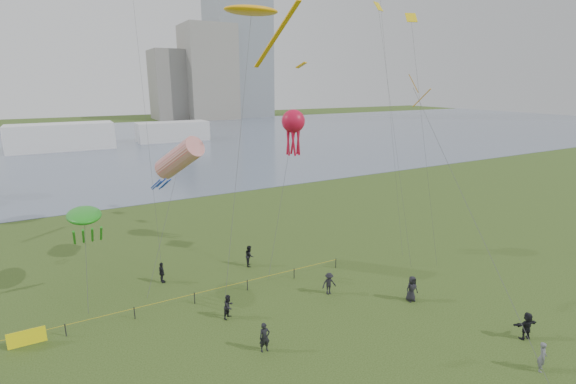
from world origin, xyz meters
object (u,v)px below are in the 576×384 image
fence (99,320)px  kite_octopus (293,122)px  kite_flyer (542,357)px  kite_stingray (252,12)px

fence → kite_octopus: bearing=16.4°
fence → kite_octopus: kite_octopus is taller
kite_flyer → kite_octopus: (-3.47, 20.77, 10.86)m
fence → kite_octopus: 20.77m
fence → kite_flyer: (20.29, -15.83, 0.28)m
fence → kite_stingray: size_ratio=1.15×
fence → kite_stingray: (14.13, 7.00, 19.96)m
kite_flyer → fence: bearing=109.3°
fence → kite_stingray: bearing=26.4°
kite_octopus → fence: bearing=-159.0°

